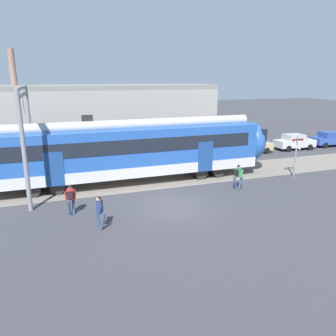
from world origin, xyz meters
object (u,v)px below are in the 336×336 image
at_px(crossing_signal, 296,150).
at_px(parked_car_silver, 294,142).
at_px(parked_car_tan, 251,145).
at_px(pedestrian_green, 238,175).
at_px(pedestrian_red, 71,197).
at_px(pedestrian_navy, 100,210).
at_px(parked_car_blue, 330,139).

bearing_deg(crossing_signal, parked_car_silver, 50.37).
distance_m(parked_car_tan, crossing_signal, 7.99).
bearing_deg(pedestrian_green, crossing_signal, 11.44).
height_order(pedestrian_red, crossing_signal, crossing_signal).
height_order(pedestrian_red, parked_car_silver, pedestrian_red).
relative_size(pedestrian_navy, parked_car_silver, 0.41).
height_order(pedestrian_navy, parked_car_blue, pedestrian_navy).
xyz_separation_m(parked_car_tan, crossing_signal, (-1.38, -7.78, 1.23)).
height_order(pedestrian_green, parked_car_silver, pedestrian_green).
bearing_deg(crossing_signal, parked_car_blue, 35.40).
xyz_separation_m(parked_car_silver, parked_car_blue, (4.69, 0.12, 0.00)).
xyz_separation_m(pedestrian_red, parked_car_tan, (17.12, 9.54, -0.21)).
distance_m(pedestrian_red, pedestrian_green, 10.41).
xyz_separation_m(pedestrian_red, crossing_signal, (15.74, 1.76, 1.02)).
bearing_deg(pedestrian_red, parked_car_silver, 23.33).
height_order(pedestrian_red, pedestrian_green, same).
bearing_deg(pedestrian_green, pedestrian_navy, -162.59).
bearing_deg(parked_car_blue, parked_car_silver, -178.54).
relative_size(parked_car_tan, parked_car_silver, 1.00).
height_order(parked_car_silver, crossing_signal, crossing_signal).
distance_m(pedestrian_red, parked_car_blue, 28.61).
relative_size(parked_car_tan, parked_car_blue, 0.99).
distance_m(parked_car_silver, parked_car_blue, 4.70).
distance_m(pedestrian_red, parked_car_tan, 19.60).
bearing_deg(parked_car_blue, parked_car_tan, -179.05).
xyz_separation_m(pedestrian_green, parked_car_blue, (16.52, 9.02, -0.21)).
relative_size(pedestrian_green, parked_car_tan, 0.41).
distance_m(pedestrian_green, parked_car_silver, 14.80).
xyz_separation_m(pedestrian_navy, crossing_signal, (14.54, 3.96, 1.05)).
distance_m(pedestrian_green, parked_car_tan, 11.13).
distance_m(pedestrian_navy, parked_car_tan, 19.78).
xyz_separation_m(parked_car_blue, crossing_signal, (-11.17, -7.94, 1.23)).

